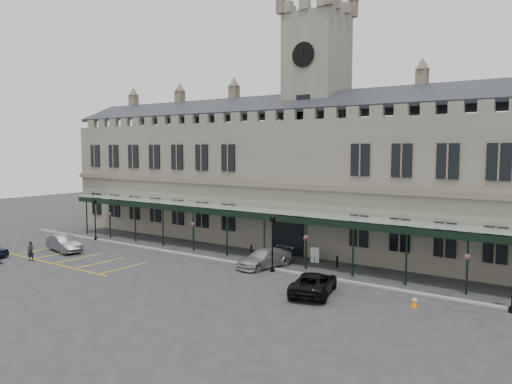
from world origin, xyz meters
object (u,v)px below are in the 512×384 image
Objects in this scene: lamp_post_left at (95,215)px; traffic_cone at (415,302)px; car_left_b at (64,243)px; car_taxi at (265,258)px; clock_tower at (316,111)px; sign_board at (315,255)px; person_a at (31,251)px; car_van at (314,283)px; lamp_post_mid at (272,237)px; station_building at (315,180)px.

lamp_post_left is 34.27m from traffic_cone.
lamp_post_left is at bearing 36.25° from car_left_b.
car_taxi is (18.50, 5.78, -0.02)m from car_left_b.
car_taxi is (1.00, -10.22, -12.37)m from clock_tower.
car_left_b is at bearing -170.76° from sign_board.
car_van is at bearing -12.69° from person_a.
lamp_post_mid is at bearing -78.17° from clock_tower.
person_a is at bearing -167.82° from traffic_cone.
clock_tower is 15.35m from lamp_post_mid.
clock_tower is 4.85× the size of car_taxi.
car_left_b is at bearing -166.01° from lamp_post_mid.
clock_tower is at bearing 25.10° from person_a.
clock_tower is 16.07m from car_taxi.
car_left_b is (2.52, -5.35, -1.89)m from lamp_post_left.
car_taxi is (-1.31, 0.84, -1.97)m from lamp_post_mid.
lamp_post_left is 0.86× the size of car_van.
clock_tower is at bearing 136.63° from traffic_cone.
station_building reaches higher than lamp_post_mid.
person_a is (-18.73, -8.81, -1.88)m from lamp_post_mid.
car_van is (27.82, -3.79, -1.93)m from lamp_post_left.
car_left_b is at bearing -64.74° from lamp_post_left.
sign_board is at bearing 147.14° from traffic_cone.
traffic_cone is 0.41× the size of person_a.
car_van is 3.13× the size of person_a.
person_a is at bearing -3.55° from car_van.
station_building is 47.12× the size of sign_board.
sign_board is (3.51, -6.38, -5.85)m from station_building.
station_building is 26.32m from person_a.
sign_board is 23.07m from car_left_b.
lamp_post_left is at bearing 86.03° from person_a.
traffic_cone is at bearing -48.00° from sign_board.
lamp_post_left is (-20.02, -10.64, -10.46)m from clock_tower.
lamp_post_mid is at bearing -78.08° from station_building.
car_taxi reaches higher than car_van.
lamp_post_left is 6.21m from car_left_b.
clock_tower reaches higher than station_building.
traffic_cone is (14.06, -13.29, -12.78)m from clock_tower.
person_a reaches higher than sign_board.
clock_tower is 20.56m from car_van.
lamp_post_mid is 6.70× the size of traffic_cone.
lamp_post_mid is 12.19m from traffic_cone.
lamp_post_mid reaches higher than car_left_b.
sign_board is (-10.55, 6.82, 0.29)m from traffic_cone.
traffic_cone is 31.19m from person_a.
clock_tower reaches higher than car_van.
person_a is at bearing -129.69° from station_building.
lamp_post_left is 28.14m from car_van.
lamp_post_mid reaches higher than car_van.
car_left_b is 4.02m from person_a.
traffic_cone is 0.13× the size of car_taxi.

